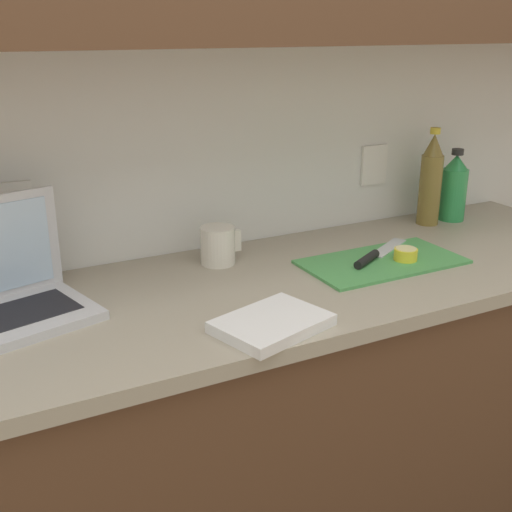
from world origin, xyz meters
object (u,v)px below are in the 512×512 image
Objects in this scene: lemon_half_cut at (406,254)px; bottle_green_soda at (431,181)px; bottle_oil_tall at (454,188)px; knife at (373,256)px; measuring_cup at (218,245)px; cutting_board at (382,262)px.

bottle_green_soda is (0.29, 0.24, 0.11)m from lemon_half_cut.
bottle_green_soda is at bearing 40.09° from lemon_half_cut.
bottle_oil_tall is at bearing 32.13° from lemon_half_cut.
bottle_oil_tall is at bearing 0.00° from bottle_green_soda.
bottle_green_soda reaches higher than knife.
measuring_cup reaches higher than lemon_half_cut.
bottle_oil_tall reaches higher than cutting_board.
cutting_board is at bearing 156.39° from lemon_half_cut.
cutting_board is 3.80× the size of measuring_cup.
bottle_oil_tall reaches higher than lemon_half_cut.
bottle_green_soda is (0.35, 0.22, 0.13)m from cutting_board.
cutting_board is 1.85× the size of bottle_oil_tall.
bottle_green_soda reaches higher than measuring_cup.
bottle_oil_tall is 0.82m from measuring_cup.
bottle_oil_tall is at bearing 1.66° from measuring_cup.
bottle_green_soda is 2.70× the size of measuring_cup.
knife is at bearing 131.60° from cutting_board.
lemon_half_cut is 0.47m from bottle_oil_tall.
lemon_half_cut reaches higher than cutting_board.
cutting_board is 6.87× the size of lemon_half_cut.
lemon_half_cut is 0.20× the size of bottle_green_soda.
knife is 0.08m from lemon_half_cut.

